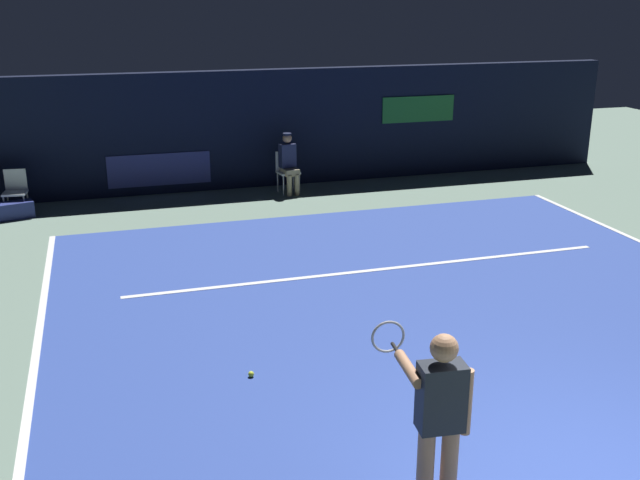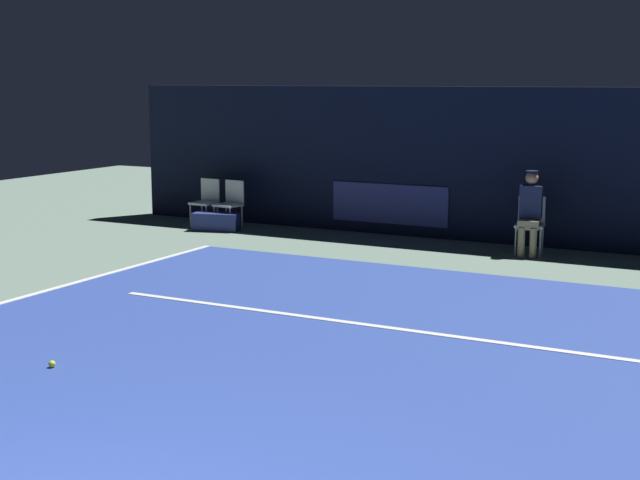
% 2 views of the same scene
% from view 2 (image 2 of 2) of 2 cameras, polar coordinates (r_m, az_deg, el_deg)
% --- Properties ---
extents(ground_plane, '(31.44, 31.44, 0.00)m').
position_cam_2_polar(ground_plane, '(8.69, 1.40, -8.47)').
color(ground_plane, slate).
extents(court_surface, '(10.06, 10.10, 0.01)m').
position_cam_2_polar(court_surface, '(8.69, 1.40, -8.43)').
color(court_surface, '#2D479E').
rests_on(court_surface, ground).
extents(line_service, '(7.85, 0.10, 0.01)m').
position_cam_2_polar(line_service, '(10.24, 5.82, -5.59)').
color(line_service, white).
rests_on(line_service, court_surface).
extents(back_wall, '(16.14, 0.33, 2.60)m').
position_cam_2_polar(back_wall, '(15.62, 14.11, 4.31)').
color(back_wall, black).
rests_on(back_wall, ground).
extents(line_judge_on_chair, '(0.49, 0.57, 1.32)m').
position_cam_2_polar(line_judge_on_chair, '(14.86, 12.77, 1.71)').
color(line_judge_on_chair, white).
rests_on(line_judge_on_chair, ground).
extents(courtside_chair_near, '(0.48, 0.46, 0.88)m').
position_cam_2_polar(courtside_chair_near, '(17.18, -5.51, 2.38)').
color(courtside_chair_near, white).
rests_on(courtside_chair_near, ground).
extents(courtside_chair_far, '(0.46, 0.44, 0.88)m').
position_cam_2_polar(courtside_chair_far, '(17.51, -6.99, 2.49)').
color(courtside_chair_far, white).
rests_on(courtside_chair_far, ground).
extents(tennis_ball, '(0.07, 0.07, 0.07)m').
position_cam_2_polar(tennis_ball, '(9.31, -16.12, -7.32)').
color(tennis_ball, '#CCE033').
rests_on(tennis_ball, court_surface).
extents(equipment_bag, '(0.89, 0.53, 0.32)m').
position_cam_2_polar(equipment_bag, '(17.00, -6.39, 1.12)').
color(equipment_bag, navy).
rests_on(equipment_bag, ground).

